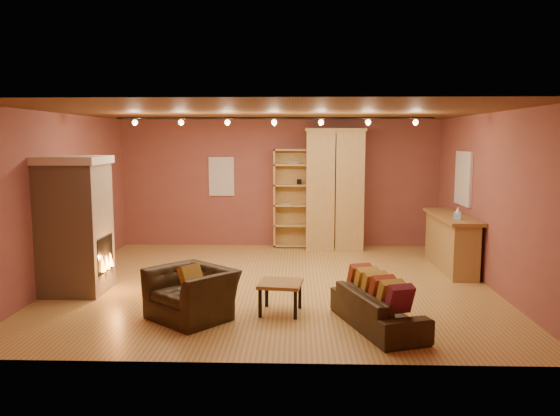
{
  "coord_description": "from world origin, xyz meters",
  "views": [
    {
      "loc": [
        0.38,
        -8.82,
        2.38
      ],
      "look_at": [
        0.1,
        0.2,
        1.24
      ],
      "focal_mm": 35.0,
      "sensor_mm": 36.0,
      "label": 1
    }
  ],
  "objects_px": {
    "armoire": "(334,189)",
    "coffee_table": "(280,286)",
    "fireplace": "(76,225)",
    "bar_counter": "(451,242)",
    "loveseat": "(378,301)",
    "bookcase": "(294,197)",
    "armchair": "(191,285)"
  },
  "relations": [
    {
      "from": "armoire",
      "to": "loveseat",
      "type": "bearing_deg",
      "value": -87.43
    },
    {
      "from": "coffee_table",
      "to": "armoire",
      "type": "bearing_deg",
      "value": 77.03
    },
    {
      "from": "armoire",
      "to": "bar_counter",
      "type": "relative_size",
      "value": 1.24
    },
    {
      "from": "armoire",
      "to": "armchair",
      "type": "relative_size",
      "value": 2.13
    },
    {
      "from": "bar_counter",
      "to": "loveseat",
      "type": "bearing_deg",
      "value": -119.39
    },
    {
      "from": "bookcase",
      "to": "loveseat",
      "type": "relative_size",
      "value": 1.28
    },
    {
      "from": "fireplace",
      "to": "bookcase",
      "type": "relative_size",
      "value": 0.98
    },
    {
      "from": "bar_counter",
      "to": "coffee_table",
      "type": "relative_size",
      "value": 3.28
    },
    {
      "from": "bar_counter",
      "to": "coffee_table",
      "type": "distance_m",
      "value": 4.03
    },
    {
      "from": "armoire",
      "to": "loveseat",
      "type": "relative_size",
      "value": 1.53
    },
    {
      "from": "armoire",
      "to": "fireplace",
      "type": "bearing_deg",
      "value": -140.21
    },
    {
      "from": "fireplace",
      "to": "armoire",
      "type": "height_order",
      "value": "armoire"
    },
    {
      "from": "armoire",
      "to": "bar_counter",
      "type": "distance_m",
      "value": 2.83
    },
    {
      "from": "armoire",
      "to": "coffee_table",
      "type": "distance_m",
      "value": 4.67
    },
    {
      "from": "armoire",
      "to": "loveseat",
      "type": "height_order",
      "value": "armoire"
    },
    {
      "from": "coffee_table",
      "to": "bar_counter",
      "type": "bearing_deg",
      "value": 40.91
    },
    {
      "from": "fireplace",
      "to": "armchair",
      "type": "xyz_separation_m",
      "value": [
        2.02,
        -1.21,
        -0.61
      ]
    },
    {
      "from": "armchair",
      "to": "coffee_table",
      "type": "distance_m",
      "value": 1.21
    },
    {
      "from": "fireplace",
      "to": "loveseat",
      "type": "relative_size",
      "value": 1.25
    },
    {
      "from": "armoire",
      "to": "coffee_table",
      "type": "xyz_separation_m",
      "value": [
        -1.03,
        -4.45,
        -0.93
      ]
    },
    {
      "from": "bookcase",
      "to": "armchair",
      "type": "distance_m",
      "value": 5.16
    },
    {
      "from": "armchair",
      "to": "coffee_table",
      "type": "xyz_separation_m",
      "value": [
        1.17,
        0.28,
        -0.08
      ]
    },
    {
      "from": "fireplace",
      "to": "bookcase",
      "type": "distance_m",
      "value": 5.02
    },
    {
      "from": "armoire",
      "to": "bar_counter",
      "type": "xyz_separation_m",
      "value": [
        2.02,
        -1.82,
        -0.79
      ]
    },
    {
      "from": "armoire",
      "to": "loveseat",
      "type": "xyz_separation_m",
      "value": [
        0.22,
        -5.0,
        -0.96
      ]
    },
    {
      "from": "fireplace",
      "to": "coffee_table",
      "type": "height_order",
      "value": "fireplace"
    },
    {
      "from": "fireplace",
      "to": "bar_counter",
      "type": "xyz_separation_m",
      "value": [
        6.24,
        1.7,
        -0.55
      ]
    },
    {
      "from": "bookcase",
      "to": "coffee_table",
      "type": "bearing_deg",
      "value": -91.85
    },
    {
      "from": "bar_counter",
      "to": "loveseat",
      "type": "relative_size",
      "value": 1.24
    },
    {
      "from": "bookcase",
      "to": "loveseat",
      "type": "height_order",
      "value": "bookcase"
    },
    {
      "from": "fireplace",
      "to": "armoire",
      "type": "relative_size",
      "value": 0.82
    },
    {
      "from": "bar_counter",
      "to": "coffee_table",
      "type": "bearing_deg",
      "value": -139.09
    }
  ]
}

